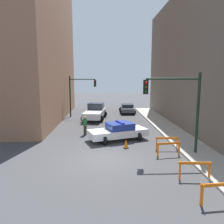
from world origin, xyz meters
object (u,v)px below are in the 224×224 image
object	(u,v)px
white_truck	(95,112)
barrier_back	(169,147)
barrier_mid	(195,167)
traffic_light_far	(79,90)
barrier_corner	(167,141)
traffic_cone	(126,144)
parked_car_near	(127,108)
pedestrian_crossing	(85,125)
barrier_front	(219,190)
police_car	(118,131)
traffic_light_near	(180,101)

from	to	relation	value
white_truck	barrier_back	xyz separation A→B (m)	(5.20, -12.88, -0.29)
white_truck	barrier_mid	size ratio (longest dim) A/B	3.51
traffic_light_far	barrier_back	bearing A→B (deg)	-63.51
barrier_corner	traffic_cone	distance (m)	2.87
parked_car_near	pedestrian_crossing	xyz separation A→B (m)	(-5.03, -11.88, 0.19)
traffic_cone	barrier_back	bearing A→B (deg)	-32.67
parked_car_near	barrier_mid	world-z (taller)	parked_car_near
traffic_light_far	white_truck	distance (m)	3.74
pedestrian_crossing	barrier_front	xyz separation A→B (m)	(6.17, -11.02, -0.24)
barrier_corner	traffic_cone	bearing A→B (deg)	171.46
police_car	white_truck	distance (m)	9.36
parked_car_near	barrier_front	xyz separation A→B (m)	(1.15, -22.90, -0.06)
pedestrian_crossing	parked_car_near	bearing A→B (deg)	10.95
barrier_corner	barrier_mid	bearing A→B (deg)	-89.08
barrier_front	traffic_cone	distance (m)	7.72
barrier_mid	barrier_corner	distance (m)	4.52
barrier_back	traffic_cone	distance (m)	3.07
police_car	pedestrian_crossing	world-z (taller)	pedestrian_crossing
traffic_light_near	police_car	bearing A→B (deg)	136.30
pedestrian_crossing	traffic_cone	distance (m)	5.08
traffic_light_far	police_car	xyz separation A→B (m)	(4.34, -10.91, -2.67)
traffic_light_near	white_truck	bearing A→B (deg)	115.08
white_truck	pedestrian_crossing	size ratio (longest dim) A/B	3.38
white_truck	barrier_mid	world-z (taller)	white_truck
traffic_light_near	parked_car_near	size ratio (longest dim) A/B	1.19
traffic_light_far	barrier_corner	world-z (taller)	traffic_light_far
parked_car_near	traffic_light_far	bearing A→B (deg)	-155.54
barrier_back	barrier_corner	size ratio (longest dim) A/B	0.99
barrier_back	pedestrian_crossing	bearing A→B (deg)	136.29
white_truck	barrier_front	size ratio (longest dim) A/B	3.51
barrier_back	white_truck	bearing A→B (deg)	111.97
white_truck	barrier_corner	world-z (taller)	white_truck
pedestrian_crossing	barrier_front	world-z (taller)	pedestrian_crossing
barrier_front	barrier_back	size ratio (longest dim) A/B	1.00
pedestrian_crossing	barrier_corner	world-z (taller)	pedestrian_crossing
barrier_mid	parked_car_near	bearing A→B (deg)	93.01
parked_car_near	traffic_cone	bearing A→B (deg)	-94.69
barrier_mid	traffic_cone	world-z (taller)	barrier_mid
police_car	barrier_back	size ratio (longest dim) A/B	3.17
traffic_light_near	police_car	xyz separation A→B (m)	(-3.69, 3.53, -2.81)
traffic_light_near	barrier_mid	bearing A→B (deg)	-96.26
traffic_light_near	barrier_mid	xyz separation A→B (m)	(-0.39, -3.55, -2.91)
traffic_light_near	pedestrian_crossing	size ratio (longest dim) A/B	3.13
traffic_light_near	white_truck	world-z (taller)	traffic_light_near
barrier_front	police_car	bearing A→B (deg)	109.93
barrier_mid	barrier_front	bearing A→B (deg)	-88.50
police_car	pedestrian_crossing	bearing A→B (deg)	38.01
pedestrian_crossing	barrier_front	size ratio (longest dim) A/B	1.04
barrier_front	barrier_mid	xyz separation A→B (m)	(-0.06, 2.19, 0.00)
police_car	barrier_front	world-z (taller)	police_car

